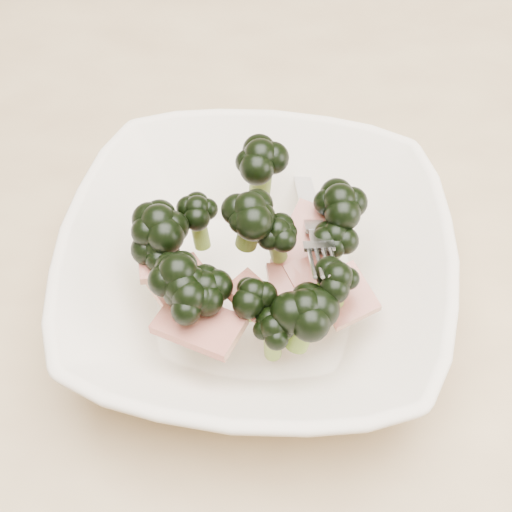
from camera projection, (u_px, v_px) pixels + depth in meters
name	position (u px, v px, depth m)	size (l,w,h in m)	color
dining_table	(328.00, 345.00, 0.61)	(1.20, 0.80, 0.75)	tan
broccoli_dish	(255.00, 268.00, 0.49)	(0.29, 0.29, 0.12)	white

